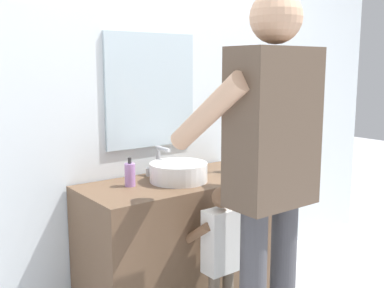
# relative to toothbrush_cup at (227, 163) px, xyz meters

# --- Properties ---
(back_wall) EXTENTS (4.40, 0.10, 2.70)m
(back_wall) POSITION_rel_toothbrush_cup_xyz_m (-0.39, 0.33, 0.49)
(back_wall) COLOR silver
(back_wall) RESTS_ON ground
(vanity_cabinet) EXTENTS (1.14, 0.54, 0.81)m
(vanity_cabinet) POSITION_rel_toothbrush_cup_xyz_m (-0.39, 0.01, -0.46)
(vanity_cabinet) COLOR brown
(vanity_cabinet) RESTS_ON ground
(sink_basin) EXTENTS (0.34, 0.34, 0.11)m
(sink_basin) POSITION_rel_toothbrush_cup_xyz_m (-0.39, -0.01, 0.00)
(sink_basin) COLOR white
(sink_basin) RESTS_ON vanity_cabinet
(faucet) EXTENTS (0.18, 0.14, 0.18)m
(faucet) POSITION_rel_toothbrush_cup_xyz_m (-0.39, 0.20, 0.03)
(faucet) COLOR #B7BABF
(faucet) RESTS_ON vanity_cabinet
(toothbrush_cup) EXTENTS (0.07, 0.07, 0.21)m
(toothbrush_cup) POSITION_rel_toothbrush_cup_xyz_m (0.00, 0.00, 0.00)
(toothbrush_cup) COLOR #4C8EB2
(toothbrush_cup) RESTS_ON vanity_cabinet
(soap_bottle) EXTENTS (0.06, 0.06, 0.16)m
(soap_bottle) POSITION_rel_toothbrush_cup_xyz_m (-0.67, 0.06, 0.01)
(soap_bottle) COLOR #B27FC6
(soap_bottle) RESTS_ON vanity_cabinet
(child_toddler) EXTENTS (0.26, 0.26, 0.86)m
(child_toddler) POSITION_rel_toothbrush_cup_xyz_m (-0.39, -0.39, -0.35)
(child_toddler) COLOR #6B5B4C
(child_toddler) RESTS_ON ground
(adult_parent) EXTENTS (0.56, 0.59, 1.81)m
(adult_parent) POSITION_rel_toothbrush_cup_xyz_m (-0.36, -0.70, 0.22)
(adult_parent) COLOR #47474C
(adult_parent) RESTS_ON ground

